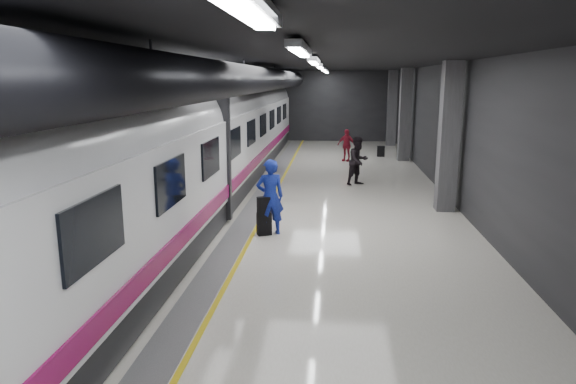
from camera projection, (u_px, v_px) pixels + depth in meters
name	position (u px, v px, depth m)	size (l,w,h in m)	color
ground	(293.00, 224.00, 14.36)	(40.00, 40.00, 0.00)	silver
platform_hall	(285.00, 95.00, 14.55)	(10.02, 40.02, 4.51)	black
train	(176.00, 149.00, 14.20)	(3.05, 38.00, 4.05)	black
traveler_main	(270.00, 197.00, 13.24)	(0.72, 0.47, 1.98)	#1732AE
suitcase_main	(264.00, 224.00, 13.30)	(0.36, 0.23, 0.59)	black
shoulder_bag	(264.00, 205.00, 13.16)	(0.33, 0.17, 0.43)	black
traveler_far_a	(358.00, 161.00, 19.48)	(0.90, 0.70, 1.86)	black
traveler_far_b	(346.00, 145.00, 25.23)	(0.92, 0.38, 1.58)	maroon
suitcase_far	(381.00, 151.00, 26.82)	(0.38, 0.24, 0.55)	black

